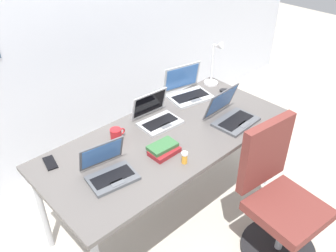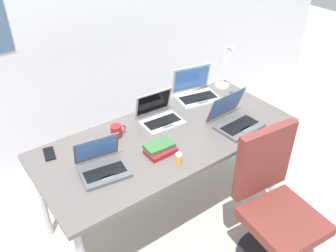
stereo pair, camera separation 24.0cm
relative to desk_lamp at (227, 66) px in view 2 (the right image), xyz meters
The scene contains 14 objects.
ground_plane 1.26m from the desk_lamp, 160.97° to the right, with size 12.00×12.00×0.00m, color #B7AD9E.
wall_back 1.21m from the desk_lamp, 134.21° to the left, with size 6.00×0.13×2.60m.
desk 0.88m from the desk_lamp, 160.97° to the right, with size 1.80×0.80×0.74m.
desk_lamp is the anchor object (origin of this frame).
laptop_center 1.38m from the desk_lamp, 165.77° to the right, with size 0.31×0.29×0.20m.
laptop_front_left 0.58m from the desk_lamp, 126.70° to the right, with size 0.33×0.31×0.23m.
laptop_far_corner 0.77m from the desk_lamp, behind, with size 0.30×0.27×0.21m.
laptop_back_left 0.34m from the desk_lamp, behind, with size 0.38×0.33×0.24m.
computer_mouse 0.24m from the desk_lamp, 102.98° to the right, with size 0.06×0.10×0.03m, color black.
cell_phone 1.54m from the desk_lamp, behind, with size 0.06×0.14×0.01m, color black.
pill_bottle 1.09m from the desk_lamp, 148.98° to the right, with size 0.04×0.04×0.08m.
book_stack 1.04m from the desk_lamp, 157.49° to the right, with size 0.20×0.14×0.06m.
coffee_mug 1.10m from the desk_lamp, behind, with size 0.11×0.08×0.09m.
office_chair 1.24m from the desk_lamp, 115.64° to the right, with size 0.52×0.56×0.97m.
Camera 2 is at (-1.18, -1.60, 2.17)m, focal length 38.17 mm.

